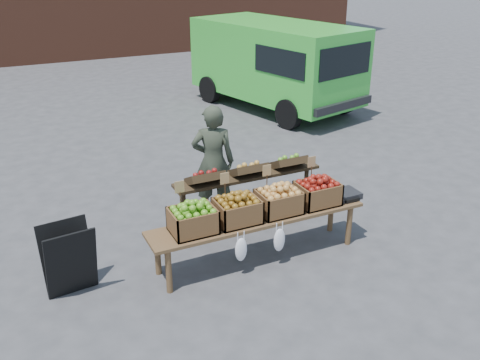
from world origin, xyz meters
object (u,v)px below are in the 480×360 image
crate_golden_apples (193,221)px  crate_green_apples (317,193)px  chalkboard_sign (69,260)px  display_bench (258,238)px  delivery_van (275,66)px  crate_russet_pears (237,211)px  back_table (248,194)px  vendor (213,162)px  weighing_scale (345,194)px  crate_red_apples (279,202)px

crate_golden_apples → crate_green_apples: (1.65, 0.00, 0.00)m
chalkboard_sign → display_bench: size_ratio=0.31×
delivery_van → crate_golden_apples: 7.13m
chalkboard_sign → crate_green_apples: size_ratio=1.65×
chalkboard_sign → crate_russet_pears: bearing=-14.4°
back_table → crate_russet_pears: size_ratio=4.20×
vendor → crate_russet_pears: (-0.26, -1.31, -0.09)m
back_table → display_bench: back_table is taller
chalkboard_sign → back_table: size_ratio=0.39×
display_bench → weighing_scale: (1.25, 0.00, 0.33)m
display_bench → crate_golden_apples: size_ratio=5.40×
vendor → crate_russet_pears: vendor is taller
back_table → crate_golden_apples: (-1.05, -0.72, 0.19)m
vendor → display_bench: 1.41m
chalkboard_sign → back_table: (2.38, 0.45, 0.11)m
chalkboard_sign → crate_golden_apples: size_ratio=1.65×
crate_red_apples → crate_green_apples: size_ratio=1.00×
vendor → crate_red_apples: vendor is taller
chalkboard_sign → display_bench: 2.18m
crate_red_apples → crate_green_apples: (0.55, 0.00, 0.00)m
crate_russet_pears → crate_red_apples: (0.55, 0.00, 0.00)m
crate_golden_apples → crate_green_apples: 1.65m
crate_golden_apples → crate_green_apples: bearing=0.0°
delivery_van → weighing_scale: bearing=-124.9°
chalkboard_sign → crate_red_apples: size_ratio=1.65×
crate_golden_apples → display_bench: bearing=0.0°
vendor → crate_green_apples: vendor is taller
display_bench → weighing_scale: size_ratio=7.94×
crate_golden_apples → crate_red_apples: bearing=0.0°
chalkboard_sign → weighing_scale: size_ratio=2.43×
chalkboard_sign → weighing_scale: chalkboard_sign is taller
display_bench → crate_red_apples: 0.51m
back_table → weighing_scale: back_table is taller
delivery_van → crate_russet_pears: delivery_van is taller
back_table → weighing_scale: size_ratio=6.18×
chalkboard_sign → crate_russet_pears: crate_russet_pears is taller
delivery_van → crate_green_apples: bearing=-128.5°
vendor → back_table: (0.24, -0.59, -0.28)m
crate_golden_apples → crate_red_apples: same height
delivery_van → weighing_scale: (-2.15, -5.74, -0.36)m
delivery_van → display_bench: (-3.40, -5.74, -0.69)m
crate_russet_pears → back_table: bearing=55.3°
crate_russet_pears → crate_red_apples: same height
vendor → display_bench: (0.02, -1.31, -0.52)m
vendor → crate_red_apples: 1.34m
back_table → weighing_scale: bearing=-35.1°
delivery_van → crate_green_apples: 6.30m
delivery_van → crate_red_apples: delivery_van is taller
weighing_scale → back_table: bearing=144.9°
delivery_van → crate_golden_apples: (-4.23, -5.74, -0.26)m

